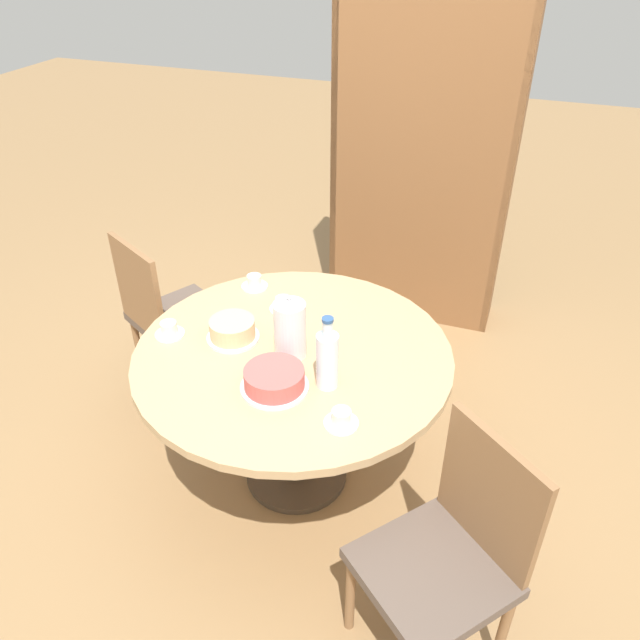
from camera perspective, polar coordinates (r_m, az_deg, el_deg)
ground_plane at (r=2.91m, az=-2.14°, el=-13.92°), size 14.00×14.00×0.00m
dining_table at (r=2.51m, az=-2.42°, el=-5.02°), size 1.25×1.25×0.70m
chair_a at (r=3.18m, az=-13.66°, el=0.61°), size 0.57×0.57×0.88m
chair_b at (r=2.13m, az=11.73°, el=-20.13°), size 0.59×0.59×0.88m
bookshelf at (r=3.60m, az=9.14°, el=14.12°), size 0.99×0.28×2.00m
coffee_pot at (r=2.35m, az=-2.78°, el=-0.73°), size 0.12×0.12×0.27m
water_bottle at (r=2.20m, az=0.68°, el=-3.56°), size 0.08×0.08×0.29m
cake_main at (r=2.24m, az=-4.20°, el=-5.46°), size 0.25×0.25×0.08m
cake_second at (r=2.50m, az=-8.01°, el=-0.93°), size 0.21×0.21×0.09m
cup_a at (r=2.58m, az=-13.62°, el=-0.90°), size 0.12×0.12×0.06m
cup_b at (r=2.67m, az=-3.39°, el=1.39°), size 0.12×0.12×0.06m
cup_c at (r=2.11m, az=1.96°, el=-9.03°), size 0.12×0.12×0.06m
cup_d at (r=2.84m, az=-6.02°, el=3.43°), size 0.12×0.12×0.06m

